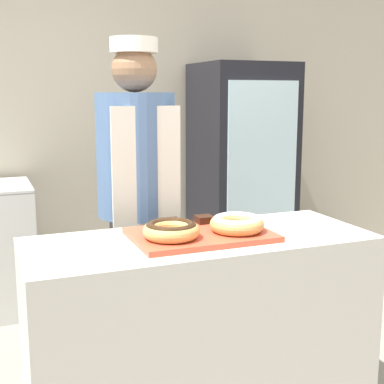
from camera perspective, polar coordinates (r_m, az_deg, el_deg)
name	(u,v)px	position (r m, az deg, el deg)	size (l,w,h in m)	color
wall_back	(95,111)	(4.24, -10.31, 8.50)	(8.00, 0.06, 2.70)	#BCB29E
display_counter	(200,334)	(2.43, 0.90, -14.94)	(1.48, 0.59, 0.88)	beige
serving_tray	(201,235)	(2.28, 0.94, -4.59)	(0.58, 0.40, 0.02)	#D84C33
donut_chocolate_glaze	(171,229)	(2.17, -2.24, -4.01)	(0.23, 0.23, 0.07)	tan
donut_light_glaze	(237,223)	(2.28, 4.81, -3.31)	(0.23, 0.23, 0.07)	tan
brownie_back_left	(171,222)	(2.38, -2.25, -3.25)	(0.08, 0.08, 0.03)	black
brownie_back_right	(204,219)	(2.43, 1.33, -2.92)	(0.08, 0.08, 0.03)	black
baker_person	(137,201)	(2.83, -5.87, -0.99)	(0.41, 0.41, 1.76)	#4C4C51
beverage_fridge	(241,173)	(4.27, 5.29, 1.98)	(0.69, 0.68, 1.71)	black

